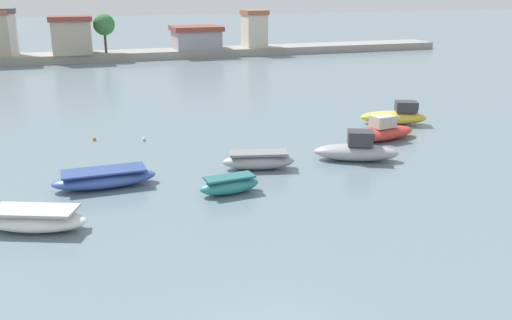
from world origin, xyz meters
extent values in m
ellipsoid|color=white|center=(-6.90, 11.93, 0.45)|extent=(5.02, 3.46, 0.89)
cube|color=#AFAFAF|center=(-6.90, 11.93, 0.96)|extent=(4.04, 2.83, 0.12)
ellipsoid|color=#3856A8|center=(-3.56, 16.69, 0.44)|extent=(5.60, 2.06, 0.88)
cube|color=navy|center=(-3.56, 16.69, 0.93)|extent=(4.48, 1.72, 0.10)
ellipsoid|color=teal|center=(2.63, 13.55, 0.42)|extent=(3.39, 1.55, 0.85)
cube|color=#226367|center=(2.63, 13.55, 0.90)|extent=(2.72, 1.29, 0.11)
ellipsoid|color=#9E9EA3|center=(5.42, 16.95, 0.46)|extent=(4.54, 2.48, 0.92)
cube|color=slate|center=(5.42, 16.95, 0.99)|extent=(3.65, 2.04, 0.14)
ellipsoid|color=#9E9EA3|center=(11.77, 16.60, 0.52)|extent=(5.52, 3.71, 1.04)
cube|color=#333338|center=(11.96, 16.51, 1.48)|extent=(1.91, 1.79, 0.87)
cube|color=black|center=(12.66, 16.20, 1.56)|extent=(0.54, 1.08, 0.61)
ellipsoid|color=#C63833|center=(15.82, 20.33, 0.47)|extent=(5.83, 2.82, 0.94)
cube|color=#BCB2A3|center=(15.88, 20.34, 1.35)|extent=(1.78, 1.43, 0.82)
cube|color=black|center=(16.67, 20.48, 1.43)|extent=(0.26, 1.06, 0.57)
ellipsoid|color=yellow|center=(19.22, 24.19, 0.52)|extent=(5.40, 3.46, 1.05)
cube|color=#333338|center=(20.08, 23.84, 1.45)|extent=(1.97, 1.75, 0.80)
cube|color=black|center=(20.83, 23.53, 1.53)|extent=(0.49, 1.05, 0.56)
sphere|color=white|center=(-0.26, 25.51, 0.13)|extent=(0.27, 0.27, 0.27)
sphere|color=orange|center=(-3.60, 26.69, 0.14)|extent=(0.27, 0.27, 0.27)
cube|color=gray|center=(0.00, 72.49, 0.58)|extent=(110.70, 6.02, 1.16)
cube|color=beige|center=(-12.91, 72.30, 4.02)|extent=(3.23, 3.05, 5.71)
cube|color=#565156|center=(-12.91, 72.30, 7.22)|extent=(3.55, 3.36, 0.70)
cube|color=#B2A38E|center=(-4.10, 71.82, 3.46)|extent=(5.35, 5.31, 4.60)
cube|color=brown|center=(-4.10, 71.82, 6.11)|extent=(5.89, 5.84, 0.70)
cube|color=#99939E|center=(14.26, 72.60, 2.53)|extent=(6.82, 5.81, 2.74)
cube|color=brown|center=(14.26, 72.60, 4.25)|extent=(7.50, 6.39, 0.70)
cube|color=beige|center=(23.68, 72.48, 3.66)|extent=(3.21, 4.09, 5.00)
cube|color=#995B42|center=(23.68, 72.48, 6.51)|extent=(3.53, 4.50, 0.70)
cylinder|color=brown|center=(0.55, 71.73, 2.55)|extent=(0.36, 0.36, 2.78)
sphere|color=#387A3D|center=(0.55, 71.73, 5.17)|extent=(3.07, 3.07, 3.07)
camera|label=1|loc=(-4.79, -12.85, 10.51)|focal=38.77mm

